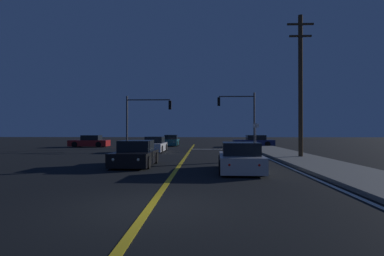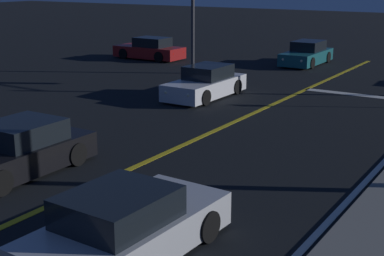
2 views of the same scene
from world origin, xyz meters
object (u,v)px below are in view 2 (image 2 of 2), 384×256
at_px(car_following_oncoming_black, 18,151).
at_px(traffic_signal_far_left, 223,3).
at_px(car_side_waiting_red, 150,50).
at_px(car_mid_block_teal, 307,54).
at_px(car_parked_curb_white, 206,84).
at_px(car_far_approaching_silver, 126,228).

relative_size(car_following_oncoming_black, traffic_signal_far_left, 0.77).
bearing_deg(car_side_waiting_red, car_mid_block_teal, -70.25).
height_order(car_following_oncoming_black, traffic_signal_far_left, traffic_signal_far_left).
bearing_deg(car_side_waiting_red, traffic_signal_far_left, -113.64).
xyz_separation_m(car_parked_curb_white, car_following_oncoming_black, (0.70, -10.75, 0.00)).
xyz_separation_m(car_far_approaching_silver, car_side_waiting_red, (-14.66, 20.66, -0.00)).
xyz_separation_m(car_far_approaching_silver, car_following_oncoming_black, (-5.30, 2.13, -0.00)).
bearing_deg(car_parked_curb_white, car_side_waiting_red, -41.48).
distance_m(car_mid_block_teal, traffic_signal_far_left, 7.25).
distance_m(car_far_approaching_silver, traffic_signal_far_left, 19.57).
xyz_separation_m(car_mid_block_teal, car_following_oncoming_black, (0.40, -21.69, 0.00)).
height_order(car_mid_block_teal, car_side_waiting_red, same).
bearing_deg(traffic_signal_far_left, car_far_approaching_silver, -65.92).
bearing_deg(car_far_approaching_silver, traffic_signal_far_left, 116.41).
relative_size(car_mid_block_teal, traffic_signal_far_left, 0.81).
bearing_deg(car_following_oncoming_black, car_parked_curb_white, -86.58).
bearing_deg(car_parked_curb_white, car_mid_block_teal, -91.08).
distance_m(car_following_oncoming_black, car_side_waiting_red, 20.77).
height_order(car_parked_curb_white, traffic_signal_far_left, traffic_signal_far_left).
height_order(car_mid_block_teal, traffic_signal_far_left, traffic_signal_far_left).
bearing_deg(car_parked_curb_white, car_far_approaching_silver, 115.45).
bearing_deg(car_side_waiting_red, car_far_approaching_silver, -144.27).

